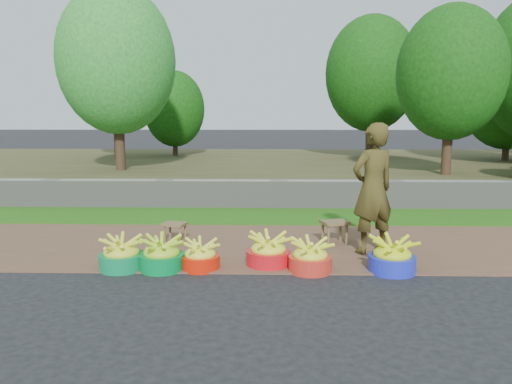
{
  "coord_description": "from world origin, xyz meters",
  "views": [
    {
      "loc": [
        -0.21,
        -5.44,
        1.78
      ],
      "look_at": [
        -0.38,
        1.3,
        0.75
      ],
      "focal_mm": 35.0,
      "sensor_mm": 36.0,
      "label": 1
    }
  ],
  "objects_px": {
    "basin_b": "(162,255)",
    "stool_right": "(335,225)",
    "basin_d": "(268,252)",
    "basin_a": "(122,255)",
    "basin_e": "(310,257)",
    "basin_f": "(392,257)",
    "basin_c": "(200,256)",
    "vendor_woman": "(373,189)",
    "stool_left": "(175,227)"
  },
  "relations": [
    {
      "from": "basin_b",
      "to": "stool_right",
      "type": "distance_m",
      "value": 2.48
    },
    {
      "from": "basin_d",
      "to": "stool_right",
      "type": "relative_size",
      "value": 1.23
    },
    {
      "from": "basin_a",
      "to": "stool_right",
      "type": "distance_m",
      "value": 2.9
    },
    {
      "from": "basin_e",
      "to": "basin_f",
      "type": "xyz_separation_m",
      "value": [
        0.94,
        0.0,
        0.01
      ]
    },
    {
      "from": "basin_c",
      "to": "vendor_woman",
      "type": "height_order",
      "value": "vendor_woman"
    },
    {
      "from": "stool_left",
      "to": "vendor_woman",
      "type": "distance_m",
      "value": 2.77
    },
    {
      "from": "stool_right",
      "to": "vendor_woman",
      "type": "relative_size",
      "value": 0.25
    },
    {
      "from": "basin_f",
      "to": "basin_b",
      "type": "bearing_deg",
      "value": 179.52
    },
    {
      "from": "stool_right",
      "to": "basin_e",
      "type": "bearing_deg",
      "value": -109.67
    },
    {
      "from": "basin_c",
      "to": "basin_f",
      "type": "height_order",
      "value": "basin_f"
    },
    {
      "from": "basin_b",
      "to": "basin_d",
      "type": "xyz_separation_m",
      "value": [
        1.24,
        0.18,
        0.0
      ]
    },
    {
      "from": "basin_c",
      "to": "basin_d",
      "type": "height_order",
      "value": "basin_d"
    },
    {
      "from": "basin_a",
      "to": "basin_f",
      "type": "xyz_separation_m",
      "value": [
        3.14,
        -0.03,
        0.01
      ]
    },
    {
      "from": "basin_d",
      "to": "basin_e",
      "type": "xyz_separation_m",
      "value": [
        0.48,
        -0.2,
        -0.01
      ]
    },
    {
      "from": "basin_c",
      "to": "basin_e",
      "type": "height_order",
      "value": "basin_e"
    },
    {
      "from": "basin_a",
      "to": "basin_c",
      "type": "bearing_deg",
      "value": 1.9
    },
    {
      "from": "basin_d",
      "to": "vendor_woman",
      "type": "distance_m",
      "value": 1.61
    },
    {
      "from": "basin_a",
      "to": "stool_right",
      "type": "relative_size",
      "value": 1.22
    },
    {
      "from": "stool_left",
      "to": "vendor_woman",
      "type": "bearing_deg",
      "value": -10.29
    },
    {
      "from": "basin_d",
      "to": "stool_left",
      "type": "distance_m",
      "value": 1.69
    },
    {
      "from": "stool_right",
      "to": "basin_d",
      "type": "bearing_deg",
      "value": -131.72
    },
    {
      "from": "basin_a",
      "to": "basin_e",
      "type": "bearing_deg",
      "value": -0.73
    },
    {
      "from": "basin_b",
      "to": "basin_d",
      "type": "bearing_deg",
      "value": 8.11
    },
    {
      "from": "basin_f",
      "to": "vendor_woman",
      "type": "xyz_separation_m",
      "value": [
        -0.08,
        0.78,
        0.68
      ]
    },
    {
      "from": "basin_e",
      "to": "stool_left",
      "type": "distance_m",
      "value": 2.2
    },
    {
      "from": "basin_b",
      "to": "stool_right",
      "type": "xyz_separation_m",
      "value": [
        2.17,
        1.21,
        0.1
      ]
    },
    {
      "from": "basin_b",
      "to": "basin_c",
      "type": "relative_size",
      "value": 1.14
    },
    {
      "from": "stool_left",
      "to": "stool_right",
      "type": "bearing_deg",
      "value": -0.63
    },
    {
      "from": "basin_e",
      "to": "stool_left",
      "type": "height_order",
      "value": "basin_e"
    },
    {
      "from": "basin_d",
      "to": "basin_a",
      "type": "bearing_deg",
      "value": -174.28
    },
    {
      "from": "basin_a",
      "to": "stool_right",
      "type": "height_order",
      "value": "basin_a"
    },
    {
      "from": "basin_b",
      "to": "vendor_woman",
      "type": "distance_m",
      "value": 2.77
    },
    {
      "from": "basin_e",
      "to": "vendor_woman",
      "type": "height_order",
      "value": "vendor_woman"
    },
    {
      "from": "stool_left",
      "to": "stool_right",
      "type": "height_order",
      "value": "stool_right"
    },
    {
      "from": "stool_right",
      "to": "stool_left",
      "type": "bearing_deg",
      "value": 179.37
    },
    {
      "from": "basin_f",
      "to": "vendor_woman",
      "type": "relative_size",
      "value": 0.32
    },
    {
      "from": "basin_c",
      "to": "stool_left",
      "type": "bearing_deg",
      "value": 113.49
    },
    {
      "from": "basin_e",
      "to": "basin_c",
      "type": "bearing_deg",
      "value": 177.38
    },
    {
      "from": "stool_right",
      "to": "basin_c",
      "type": "bearing_deg",
      "value": -145.65
    },
    {
      "from": "stool_left",
      "to": "basin_f",
      "type": "bearing_deg",
      "value": -24.68
    },
    {
      "from": "stool_right",
      "to": "vendor_woman",
      "type": "distance_m",
      "value": 0.85
    },
    {
      "from": "basin_f",
      "to": "stool_right",
      "type": "relative_size",
      "value": 1.26
    },
    {
      "from": "basin_c",
      "to": "basin_f",
      "type": "relative_size",
      "value": 0.86
    },
    {
      "from": "vendor_woman",
      "to": "basin_a",
      "type": "bearing_deg",
      "value": -12.17
    },
    {
      "from": "basin_d",
      "to": "stool_right",
      "type": "distance_m",
      "value": 1.39
    },
    {
      "from": "basin_d",
      "to": "basin_f",
      "type": "bearing_deg",
      "value": -8.0
    },
    {
      "from": "basin_b",
      "to": "basin_c",
      "type": "bearing_deg",
      "value": 4.59
    },
    {
      "from": "basin_e",
      "to": "basin_f",
      "type": "height_order",
      "value": "basin_f"
    },
    {
      "from": "basin_e",
      "to": "stool_left",
      "type": "relative_size",
      "value": 1.38
    },
    {
      "from": "basin_a",
      "to": "basin_e",
      "type": "distance_m",
      "value": 2.2
    }
  ]
}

